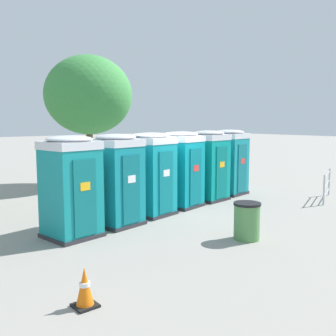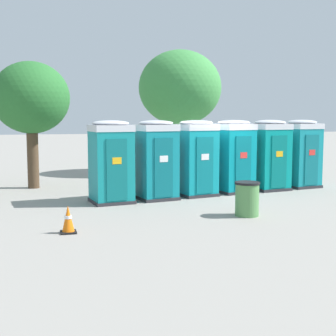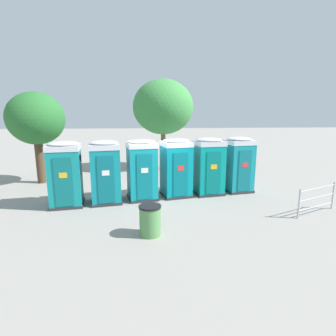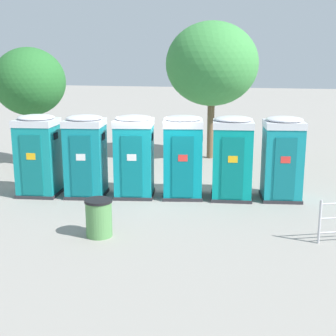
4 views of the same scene
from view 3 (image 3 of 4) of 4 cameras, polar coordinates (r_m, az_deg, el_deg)
ground_plane at (r=11.79m, az=-2.20°, el=-5.90°), size 120.00×120.00×0.00m
portapotty_0 at (r=10.91m, az=-21.43°, el=-1.16°), size 1.38×1.36×2.54m
portapotty_1 at (r=10.83m, az=-13.51°, el=-0.76°), size 1.38×1.38×2.54m
portapotty_2 at (r=11.05m, az=-5.70°, el=-0.26°), size 1.40×1.40×2.54m
portapotty_3 at (r=11.41m, az=1.76°, el=0.16°), size 1.44×1.43×2.54m
portapotty_4 at (r=11.86m, az=8.83°, el=0.47°), size 1.38×1.35×2.54m
portapotty_5 at (r=12.58m, az=15.04°, el=0.84°), size 1.36×1.37×2.54m
street_tree_0 at (r=17.26m, az=-1.08°, el=13.08°), size 3.87×3.87×5.76m
street_tree_1 at (r=15.02m, az=-26.80°, el=9.45°), size 2.81×2.81×4.66m
trash_can at (r=7.92m, az=-3.93°, el=-11.27°), size 0.67×0.67×0.92m
event_barrier at (r=10.93m, az=29.67°, el=-5.75°), size 1.90×0.85×1.05m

